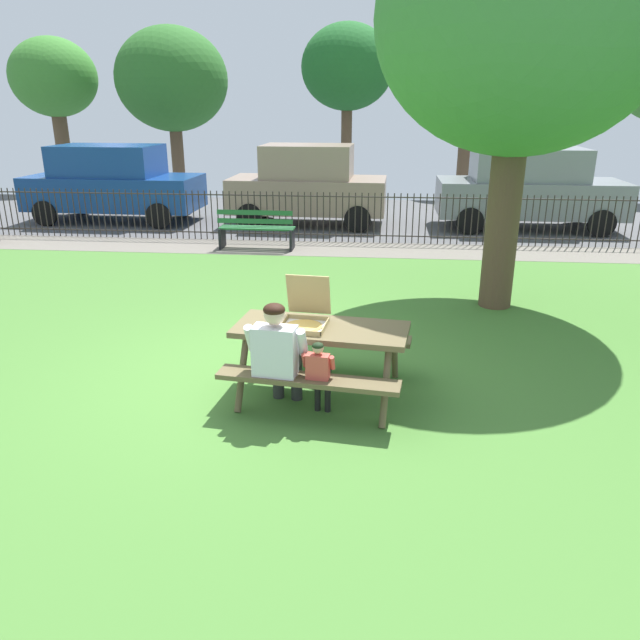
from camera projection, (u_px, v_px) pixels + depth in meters
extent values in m
cube|color=#477A32|center=(273.00, 327.00, 8.55)|extent=(28.00, 11.05, 0.02)
cube|color=slate|center=(311.00, 249.00, 13.06)|extent=(28.00, 1.40, 0.01)
cube|color=#515154|center=(326.00, 217.00, 16.71)|extent=(28.00, 6.39, 0.01)
cube|color=brown|center=(321.00, 329.00, 6.33)|extent=(1.88, 0.98, 0.06)
cube|color=brown|center=(308.00, 380.00, 5.88)|extent=(1.82, 0.50, 0.05)
cube|color=brown|center=(332.00, 336.00, 6.98)|extent=(1.82, 0.50, 0.05)
cylinder|color=brown|center=(242.00, 373.00, 6.23)|extent=(0.12, 0.44, 0.74)
cylinder|color=brown|center=(266.00, 343.00, 6.99)|extent=(0.12, 0.44, 0.74)
cylinder|color=brown|center=(386.00, 387.00, 5.93)|extent=(0.12, 0.44, 0.74)
cylinder|color=brown|center=(395.00, 354.00, 6.69)|extent=(0.12, 0.44, 0.74)
cube|color=tan|center=(304.00, 327.00, 6.28)|extent=(0.51, 0.51, 0.01)
cube|color=silver|center=(304.00, 327.00, 6.28)|extent=(0.47, 0.47, 0.00)
cube|color=tan|center=(299.00, 332.00, 6.07)|extent=(0.46, 0.06, 0.04)
cube|color=tan|center=(308.00, 318.00, 6.48)|extent=(0.46, 0.06, 0.04)
cube|color=tan|center=(283.00, 323.00, 6.32)|extent=(0.06, 0.46, 0.04)
cube|color=tan|center=(325.00, 326.00, 6.23)|extent=(0.06, 0.46, 0.04)
cube|color=tan|center=(309.00, 294.00, 6.41)|extent=(0.47, 0.18, 0.45)
cylinder|color=tan|center=(304.00, 326.00, 6.28)|extent=(0.39, 0.39, 0.01)
cylinder|color=#EEBD58|center=(304.00, 325.00, 6.28)|extent=(0.36, 0.36, 0.00)
cylinder|color=#303030|center=(278.00, 378.00, 6.42)|extent=(0.12, 0.12, 0.44)
cylinder|color=#303030|center=(272.00, 364.00, 6.15)|extent=(0.20, 0.44, 0.15)
cylinder|color=#303030|center=(297.00, 380.00, 6.38)|extent=(0.12, 0.12, 0.44)
cylinder|color=#303030|center=(291.00, 366.00, 6.11)|extent=(0.20, 0.44, 0.15)
cube|color=silver|center=(275.00, 352.00, 5.86)|extent=(0.44, 0.27, 0.52)
cylinder|color=silver|center=(251.00, 338.00, 5.92)|extent=(0.12, 0.22, 0.31)
cylinder|color=silver|center=(302.00, 342.00, 5.81)|extent=(0.12, 0.22, 0.31)
sphere|color=beige|center=(275.00, 314.00, 5.75)|extent=(0.21, 0.21, 0.21)
ellipsoid|color=black|center=(274.00, 310.00, 5.72)|extent=(0.21, 0.20, 0.12)
cylinder|color=black|center=(318.00, 391.00, 6.14)|extent=(0.06, 0.06, 0.44)
cylinder|color=black|center=(315.00, 374.00, 5.96)|extent=(0.11, 0.23, 0.08)
cylinder|color=black|center=(328.00, 392.00, 6.12)|extent=(0.06, 0.06, 0.44)
cylinder|color=black|center=(325.00, 375.00, 5.94)|extent=(0.11, 0.23, 0.08)
cube|color=#CC4C3F|center=(318.00, 368.00, 5.81)|extent=(0.23, 0.14, 0.27)
cylinder|color=#CC4C3F|center=(305.00, 360.00, 5.84)|extent=(0.06, 0.11, 0.16)
cylinder|color=#CC4C3F|center=(332.00, 363.00, 5.79)|extent=(0.06, 0.11, 0.16)
sphere|color=tan|center=(318.00, 348.00, 5.75)|extent=(0.11, 0.11, 0.11)
ellipsoid|color=black|center=(318.00, 346.00, 5.74)|extent=(0.11, 0.10, 0.06)
cylinder|color=#2D2823|center=(314.00, 196.00, 13.38)|extent=(20.58, 0.03, 0.03)
cylinder|color=#2D2823|center=(314.00, 234.00, 13.66)|extent=(20.58, 0.03, 0.03)
cylinder|color=#2D2823|center=(0.00, 212.00, 14.20)|extent=(0.02, 0.02, 1.10)
cylinder|color=#2D2823|center=(5.00, 212.00, 14.19)|extent=(0.02, 0.02, 1.10)
cylinder|color=#2D2823|center=(11.00, 212.00, 14.17)|extent=(0.02, 0.02, 1.10)
cylinder|color=#2D2823|center=(17.00, 212.00, 14.16)|extent=(0.02, 0.02, 1.10)
cylinder|color=#2D2823|center=(22.00, 212.00, 14.15)|extent=(0.02, 0.02, 1.10)
cylinder|color=#2D2823|center=(28.00, 212.00, 14.14)|extent=(0.02, 0.02, 1.10)
cylinder|color=#2D2823|center=(34.00, 212.00, 14.12)|extent=(0.02, 0.02, 1.10)
cylinder|color=#2D2823|center=(40.00, 212.00, 14.11)|extent=(0.02, 0.02, 1.10)
cylinder|color=#2D2823|center=(46.00, 213.00, 14.10)|extent=(0.02, 0.02, 1.10)
cylinder|color=#2D2823|center=(51.00, 213.00, 14.09)|extent=(0.02, 0.02, 1.10)
cylinder|color=#2D2823|center=(57.00, 213.00, 14.07)|extent=(0.02, 0.02, 1.10)
cylinder|color=#2D2823|center=(63.00, 213.00, 14.06)|extent=(0.02, 0.02, 1.10)
cylinder|color=#2D2823|center=(69.00, 213.00, 14.05)|extent=(0.02, 0.02, 1.10)
cylinder|color=#2D2823|center=(75.00, 213.00, 14.03)|extent=(0.02, 0.02, 1.10)
cylinder|color=#2D2823|center=(80.00, 213.00, 14.02)|extent=(0.02, 0.02, 1.10)
cylinder|color=#2D2823|center=(86.00, 213.00, 14.01)|extent=(0.02, 0.02, 1.10)
cylinder|color=#2D2823|center=(92.00, 213.00, 14.00)|extent=(0.02, 0.02, 1.10)
cylinder|color=#2D2823|center=(98.00, 213.00, 13.98)|extent=(0.02, 0.02, 1.10)
cylinder|color=#2D2823|center=(104.00, 214.00, 13.97)|extent=(0.02, 0.02, 1.10)
cylinder|color=#2D2823|center=(110.00, 214.00, 13.96)|extent=(0.02, 0.02, 1.10)
cylinder|color=#2D2823|center=(116.00, 214.00, 13.95)|extent=(0.02, 0.02, 1.10)
cylinder|color=#2D2823|center=(122.00, 214.00, 13.93)|extent=(0.02, 0.02, 1.10)
cylinder|color=#2D2823|center=(128.00, 214.00, 13.92)|extent=(0.02, 0.02, 1.10)
cylinder|color=#2D2823|center=(134.00, 214.00, 13.91)|extent=(0.02, 0.02, 1.10)
cylinder|color=#2D2823|center=(140.00, 214.00, 13.89)|extent=(0.02, 0.02, 1.10)
cylinder|color=#2D2823|center=(146.00, 214.00, 13.88)|extent=(0.02, 0.02, 1.10)
cylinder|color=#2D2823|center=(152.00, 214.00, 13.87)|extent=(0.02, 0.02, 1.10)
cylinder|color=#2D2823|center=(157.00, 214.00, 13.86)|extent=(0.02, 0.02, 1.10)
cylinder|color=#2D2823|center=(163.00, 215.00, 13.84)|extent=(0.02, 0.02, 1.10)
cylinder|color=#2D2823|center=(170.00, 215.00, 13.83)|extent=(0.02, 0.02, 1.10)
cylinder|color=#2D2823|center=(176.00, 215.00, 13.82)|extent=(0.02, 0.02, 1.10)
cylinder|color=#2D2823|center=(182.00, 215.00, 13.81)|extent=(0.02, 0.02, 1.10)
cylinder|color=#2D2823|center=(188.00, 215.00, 13.79)|extent=(0.02, 0.02, 1.10)
cylinder|color=#2D2823|center=(194.00, 215.00, 13.78)|extent=(0.02, 0.02, 1.10)
cylinder|color=#2D2823|center=(200.00, 215.00, 13.77)|extent=(0.02, 0.02, 1.10)
cylinder|color=#2D2823|center=(206.00, 215.00, 13.75)|extent=(0.02, 0.02, 1.10)
cylinder|color=#2D2823|center=(212.00, 215.00, 13.74)|extent=(0.02, 0.02, 1.10)
cylinder|color=#2D2823|center=(218.00, 215.00, 13.73)|extent=(0.02, 0.02, 1.10)
cylinder|color=#2D2823|center=(224.00, 216.00, 13.72)|extent=(0.02, 0.02, 1.10)
cylinder|color=#2D2823|center=(230.00, 216.00, 13.70)|extent=(0.02, 0.02, 1.10)
cylinder|color=#2D2823|center=(236.00, 216.00, 13.69)|extent=(0.02, 0.02, 1.10)
cylinder|color=#2D2823|center=(243.00, 216.00, 13.68)|extent=(0.02, 0.02, 1.10)
cylinder|color=#2D2823|center=(249.00, 216.00, 13.67)|extent=(0.02, 0.02, 1.10)
cylinder|color=#2D2823|center=(255.00, 216.00, 13.65)|extent=(0.02, 0.02, 1.10)
cylinder|color=#2D2823|center=(261.00, 216.00, 13.64)|extent=(0.02, 0.02, 1.10)
cylinder|color=#2D2823|center=(267.00, 216.00, 13.63)|extent=(0.02, 0.02, 1.10)
cylinder|color=#2D2823|center=(273.00, 216.00, 13.62)|extent=(0.02, 0.02, 1.10)
cylinder|color=#2D2823|center=(280.00, 217.00, 13.60)|extent=(0.02, 0.02, 1.10)
cylinder|color=#2D2823|center=(286.00, 217.00, 13.59)|extent=(0.02, 0.02, 1.10)
cylinder|color=#2D2823|center=(292.00, 217.00, 13.58)|extent=(0.02, 0.02, 1.10)
cylinder|color=#2D2823|center=(298.00, 217.00, 13.56)|extent=(0.02, 0.02, 1.10)
cylinder|color=#2D2823|center=(305.00, 217.00, 13.55)|extent=(0.02, 0.02, 1.10)
cylinder|color=#2D2823|center=(311.00, 217.00, 13.54)|extent=(0.02, 0.02, 1.10)
cylinder|color=#2D2823|center=(317.00, 217.00, 13.53)|extent=(0.02, 0.02, 1.10)
cylinder|color=#2D2823|center=(323.00, 217.00, 13.51)|extent=(0.02, 0.02, 1.10)
cylinder|color=#2D2823|center=(330.00, 217.00, 13.50)|extent=(0.02, 0.02, 1.10)
cylinder|color=#2D2823|center=(336.00, 218.00, 13.49)|extent=(0.02, 0.02, 1.10)
cylinder|color=#2D2823|center=(342.00, 218.00, 13.48)|extent=(0.02, 0.02, 1.10)
cylinder|color=#2D2823|center=(349.00, 218.00, 13.46)|extent=(0.02, 0.02, 1.10)
cylinder|color=#2D2823|center=(355.00, 218.00, 13.45)|extent=(0.02, 0.02, 1.10)
cylinder|color=#2D2823|center=(362.00, 218.00, 13.44)|extent=(0.02, 0.02, 1.10)
cylinder|color=#2D2823|center=(368.00, 218.00, 13.42)|extent=(0.02, 0.02, 1.10)
cylinder|color=#2D2823|center=(374.00, 218.00, 13.41)|extent=(0.02, 0.02, 1.10)
cylinder|color=#2D2823|center=(381.00, 218.00, 13.40)|extent=(0.02, 0.02, 1.10)
cylinder|color=#2D2823|center=(387.00, 218.00, 13.39)|extent=(0.02, 0.02, 1.10)
cylinder|color=#2D2823|center=(394.00, 219.00, 13.37)|extent=(0.02, 0.02, 1.10)
cylinder|color=#2D2823|center=(400.00, 219.00, 13.36)|extent=(0.02, 0.02, 1.10)
cylinder|color=#2D2823|center=(406.00, 219.00, 13.35)|extent=(0.02, 0.02, 1.10)
cylinder|color=#2D2823|center=(413.00, 219.00, 13.34)|extent=(0.02, 0.02, 1.10)
cylinder|color=#2D2823|center=(419.00, 219.00, 13.32)|extent=(0.02, 0.02, 1.10)
cylinder|color=#2D2823|center=(426.00, 219.00, 13.31)|extent=(0.02, 0.02, 1.10)
cylinder|color=#2D2823|center=(432.00, 219.00, 13.30)|extent=(0.02, 0.02, 1.10)
cylinder|color=#2D2823|center=(439.00, 219.00, 13.28)|extent=(0.02, 0.02, 1.10)
cylinder|color=#2D2823|center=(445.00, 219.00, 13.27)|extent=(0.02, 0.02, 1.10)
cylinder|color=#2D2823|center=(452.00, 220.00, 13.26)|extent=(0.02, 0.02, 1.10)
cylinder|color=#2D2823|center=(459.00, 220.00, 13.25)|extent=(0.02, 0.02, 1.10)
cylinder|color=#2D2823|center=(465.00, 220.00, 13.23)|extent=(0.02, 0.02, 1.10)
cylinder|color=#2D2823|center=(472.00, 220.00, 13.22)|extent=(0.02, 0.02, 1.10)
cylinder|color=#2D2823|center=(478.00, 220.00, 13.21)|extent=(0.02, 0.02, 1.10)
cylinder|color=#2D2823|center=(485.00, 220.00, 13.20)|extent=(0.02, 0.02, 1.10)
cylinder|color=#2D2823|center=(491.00, 220.00, 13.18)|extent=(0.02, 0.02, 1.10)
cylinder|color=#2D2823|center=(498.00, 220.00, 13.17)|extent=(0.02, 0.02, 1.10)
cylinder|color=#2D2823|center=(505.00, 220.00, 13.16)|extent=(0.02, 0.02, 1.10)
cylinder|color=#2D2823|center=(511.00, 221.00, 13.14)|extent=(0.02, 0.02, 1.10)
cylinder|color=#2D2823|center=(518.00, 221.00, 13.13)|extent=(0.02, 0.02, 1.10)
cylinder|color=#2D2823|center=(525.00, 221.00, 13.12)|extent=(0.02, 0.02, 1.10)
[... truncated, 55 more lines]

